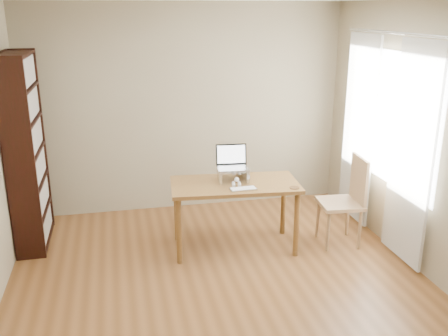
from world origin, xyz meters
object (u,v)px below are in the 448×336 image
bookshelf (27,152)px  keyboard (243,189)px  desk (235,192)px  laptop (232,162)px  cat (235,173)px  chair (347,197)px

bookshelf → keyboard: size_ratio=7.56×
desk → laptop: 0.33m
keyboard → cat: bearing=88.8°
cat → chair: 1.26m
bookshelf → chair: size_ratio=2.11×
desk → keyboard: (0.03, -0.22, 0.11)m
laptop → keyboard: size_ratio=1.27×
laptop → keyboard: laptop is taller
keyboard → chair: size_ratio=0.28×
bookshelf → desk: bearing=-16.4°
keyboard → chair: chair is taller
laptop → keyboard: 0.40m
bookshelf → laptop: bearing=-12.9°
bookshelf → desk: 2.27m
cat → desk: bearing=-92.7°
bookshelf → keyboard: (2.18, -0.85, -0.29)m
laptop → chair: 1.33m
cat → chair: bearing=-1.3°
desk → laptop: size_ratio=3.97×
bookshelf → chair: 3.50m
laptop → chair: bearing=-8.0°
laptop → chair: laptop is taller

